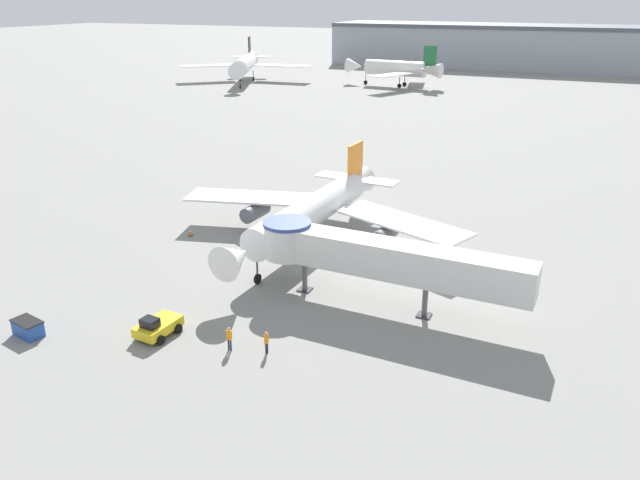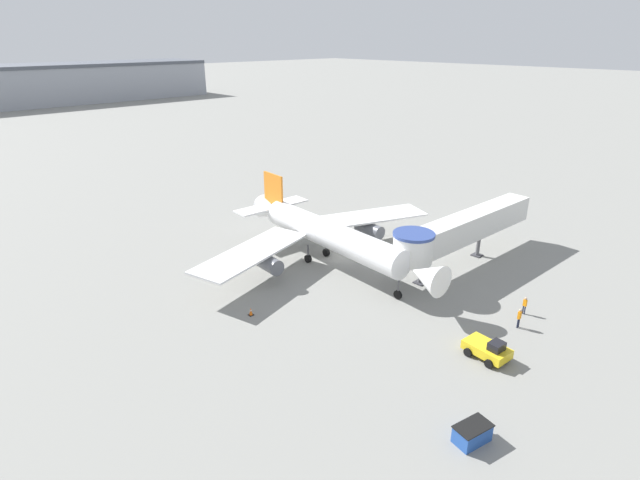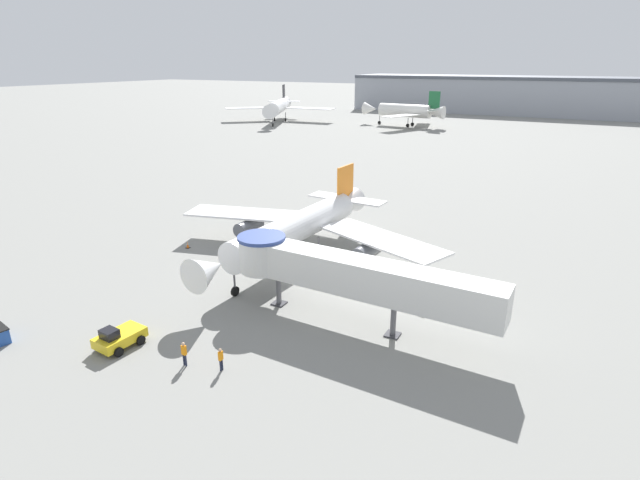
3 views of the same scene
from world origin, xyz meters
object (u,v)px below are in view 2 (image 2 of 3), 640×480
traffic_cone_starboard_wing (399,233)px  ground_crew_wing_walker (519,317)px  jet_bridge (458,230)px  ground_crew_marshaller (525,304)px  pushback_tug_yellow (488,349)px  traffic_cone_port_wing (251,312)px  main_airplane (327,234)px  service_container_blue (472,433)px

traffic_cone_starboard_wing → ground_crew_wing_walker: 22.78m
jet_bridge → ground_crew_marshaller: (-4.25, -9.99, -3.33)m
pushback_tug_yellow → traffic_cone_port_wing: pushback_tug_yellow is taller
pushback_tug_yellow → traffic_cone_starboard_wing: (15.68, 20.98, -0.40)m
main_airplane → ground_crew_marshaller: 21.14m
traffic_cone_port_wing → traffic_cone_starboard_wing: traffic_cone_starboard_wing is taller
pushback_tug_yellow → traffic_cone_port_wing: bearing=123.2°
pushback_tug_yellow → service_container_blue: bearing=-151.3°
jet_bridge → service_container_blue: (-21.62, -14.93, -3.69)m
service_container_blue → traffic_cone_starboard_wing: service_container_blue is taller
service_container_blue → ground_crew_marshaller: (17.37, 4.94, 0.36)m
pushback_tug_yellow → service_container_blue: (-8.81, -3.84, -0.14)m
main_airplane → service_container_blue: 28.01m
traffic_cone_starboard_wing → ground_crew_wing_walker: bearing=-115.2°
main_airplane → traffic_cone_starboard_wing: (12.60, -0.38, -3.19)m
main_airplane → jet_bridge: (9.74, -10.26, 0.76)m
service_container_blue → traffic_cone_port_wing: (-0.90, 22.03, -0.26)m
service_container_blue → pushback_tug_yellow: bearing=23.6°
main_airplane → jet_bridge: bearing=-43.0°
main_airplane → service_container_blue: (-11.88, -25.20, -2.93)m
service_container_blue → ground_crew_wing_walker: size_ratio=1.44×
service_container_blue → traffic_cone_port_wing: size_ratio=3.51×
jet_bridge → traffic_cone_starboard_wing: jet_bridge is taller
main_airplane → traffic_cone_port_wing: bearing=-162.5°
pushback_tug_yellow → traffic_cone_starboard_wing: bearing=58.3°
main_airplane → ground_crew_wing_walker: 21.33m
jet_bridge → ground_crew_wing_walker: 13.12m
pushback_tug_yellow → service_container_blue: pushback_tug_yellow is taller
ground_crew_wing_walker → jet_bridge: bearing=-119.7°
service_container_blue → jet_bridge: bearing=34.6°
ground_crew_wing_walker → service_container_blue: bearing=18.8°
jet_bridge → traffic_cone_port_wing: bearing=164.8°
main_airplane → jet_bridge: size_ratio=1.42×
jet_bridge → ground_crew_marshaller: bearing=-110.8°
main_airplane → pushback_tug_yellow: (-3.08, -21.36, -2.79)m
pushback_tug_yellow → traffic_cone_starboard_wing: 26.19m
service_container_blue → ground_crew_marshaller: 18.06m
main_airplane → ground_crew_marshaller: (5.48, -20.26, -2.57)m
pushback_tug_yellow → traffic_cone_starboard_wing: pushback_tug_yellow is taller
main_airplane → ground_crew_wing_walker: main_airplane is taller
traffic_cone_port_wing → ground_crew_wing_walker: (15.68, -17.81, 0.70)m
service_container_blue → ground_crew_wing_walker: ground_crew_wing_walker is taller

